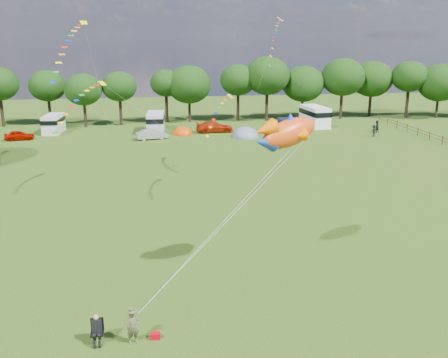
{
  "coord_description": "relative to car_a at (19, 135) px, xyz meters",
  "views": [
    {
      "loc": [
        -4.97,
        -24.34,
        13.44
      ],
      "look_at": [
        0.0,
        8.0,
        4.0
      ],
      "focal_mm": 40.0,
      "sensor_mm": 36.0,
      "label": 1
    }
  ],
  "objects": [
    {
      "name": "car_d",
      "position": [
        36.45,
        -1.26,
        0.08
      ],
      "size": [
        5.37,
        2.63,
        1.43
      ],
      "primitive_type": "imported",
      "rotation": [
        0.0,
        0.0,
        1.62
      ],
      "color": "black",
      "rests_on": "ground"
    },
    {
      "name": "streamer_kite_b",
      "position": [
        11.71,
        -24.91,
        7.66
      ],
      "size": [
        4.26,
        4.72,
        3.8
      ],
      "rotation": [
        0.0,
        0.0,
        0.97
      ],
      "color": "#FDFF0B",
      "rests_on": "ground"
    },
    {
      "name": "tent_greyblue",
      "position": [
        30.22,
        -2.68,
        -0.62
      ],
      "size": [
        3.84,
        4.21,
        2.86
      ],
      "color": "slate",
      "rests_on": "ground"
    },
    {
      "name": "campervan_d",
      "position": [
        42.33,
        4.14,
        1.01
      ],
      "size": [
        3.25,
        6.47,
        3.06
      ],
      "rotation": [
        0.0,
        0.0,
        1.67
      ],
      "color": "white",
      "rests_on": "ground"
    },
    {
      "name": "walker_a",
      "position": [
        49.51,
        -2.0,
        0.21
      ],
      "size": [
        0.94,
        0.73,
        1.7
      ],
      "primitive_type": "imported",
      "rotation": [
        0.0,
        0.0,
        3.43
      ],
      "color": "black",
      "rests_on": "ground"
    },
    {
      "name": "car_a",
      "position": [
        0.0,
        0.0,
        0.0
      ],
      "size": [
        4.01,
        2.07,
        1.28
      ],
      "primitive_type": "imported",
      "rotation": [
        0.0,
        0.0,
        1.72
      ],
      "color": "#A00D00",
      "rests_on": "ground"
    },
    {
      "name": "campervan_c",
      "position": [
        18.15,
        3.2,
        0.86
      ],
      "size": [
        2.78,
        5.82,
        2.78
      ],
      "rotation": [
        0.0,
        0.0,
        1.51
      ],
      "color": "silver",
      "rests_on": "ground"
    },
    {
      "name": "streamer_kite_a",
      "position": [
        9.89,
        -16.36,
        12.22
      ],
      "size": [
        3.41,
        5.52,
        5.78
      ],
      "rotation": [
        0.0,
        0.0,
        0.4
      ],
      "color": "#F8F000",
      "rests_on": "ground"
    },
    {
      "name": "kite_bag",
      "position": [
        16.98,
        -48.49,
        -0.49
      ],
      "size": [
        0.46,
        0.34,
        0.3
      ],
      "primitive_type": "cube",
      "rotation": [
        0.0,
        0.0,
        -0.14
      ],
      "color": "#B2000E",
      "rests_on": "ground"
    },
    {
      "name": "streamer_kite_c",
      "position": [
        23.08,
        -28.2,
        7.05
      ],
      "size": [
        3.06,
        4.93,
        2.78
      ],
      "rotation": [
        0.0,
        0.0,
        1.03
      ],
      "color": "yellow",
      "rests_on": "ground"
    },
    {
      "name": "fence",
      "position": [
        54.03,
        -9.92,
        0.06
      ],
      "size": [
        0.12,
        33.12,
        1.2
      ],
      "color": "#472D19",
      "rests_on": "ground"
    },
    {
      "name": "tree_line",
      "position": [
        27.34,
        10.57,
        5.71
      ],
      "size": [
        102.98,
        10.98,
        10.27
      ],
      "color": "black",
      "rests_on": "ground"
    },
    {
      "name": "car_c",
      "position": [
        26.48,
        1.6,
        0.13
      ],
      "size": [
        5.19,
        2.33,
        1.54
      ],
      "primitive_type": "imported",
      "rotation": [
        0.0,
        0.0,
        1.61
      ],
      "color": "#A42106",
      "rests_on": "ground"
    },
    {
      "name": "streamer_kite_d",
      "position": [
        29.02,
        -22.45,
        12.99
      ],
      "size": [
        2.62,
        5.17,
        4.31
      ],
      "rotation": [
        0.0,
        0.0,
        1.14
      ],
      "color": "#F1FF1F",
      "rests_on": "ground"
    },
    {
      "name": "kite_flyer",
      "position": [
        16.0,
        -48.67,
        0.17
      ],
      "size": [
        0.66,
        0.51,
        1.61
      ],
      "primitive_type": "imported",
      "rotation": [
        0.0,
        0.0,
        0.23
      ],
      "color": "#4D4E2F",
      "rests_on": "ground"
    },
    {
      "name": "tent_orange",
      "position": [
        21.84,
        0.66,
        -0.62
      ],
      "size": [
        2.86,
        3.14,
        2.24
      ],
      "color": "#D13900",
      "rests_on": "ground"
    },
    {
      "name": "ground_plane",
      "position": [
        22.03,
        -44.42,
        -0.64
      ],
      "size": [
        180.0,
        180.0,
        0.0
      ],
      "primitive_type": "plane",
      "color": "black",
      "rests_on": "ground"
    },
    {
      "name": "walker_b",
      "position": [
        47.76,
        -4.91,
        0.17
      ],
      "size": [
        1.13,
        0.72,
        1.62
      ],
      "primitive_type": "imported",
      "rotation": [
        0.0,
        0.0,
        3.38
      ],
      "color": "black",
      "rests_on": "ground"
    },
    {
      "name": "campervan_b",
      "position": [
        3.68,
        4.79,
        0.73
      ],
      "size": [
        2.63,
        5.37,
        2.55
      ],
      "rotation": [
        0.0,
        0.0,
        1.49
      ],
      "color": "silver",
      "rests_on": "ground"
    },
    {
      "name": "fish_kite",
      "position": [
        24.26,
        -43.25,
        7.76
      ],
      "size": [
        4.26,
        2.75,
        2.25
      ],
      "rotation": [
        0.0,
        -0.21,
        0.41
      ],
      "color": "#DD430E",
      "rests_on": "ground"
    },
    {
      "name": "camp_chair",
      "position": [
        14.39,
        -48.38,
        0.23
      ],
      "size": [
        0.59,
        0.58,
        1.45
      ],
      "rotation": [
        0.0,
        0.0,
        0.01
      ],
      "color": "#99999E",
      "rests_on": "ground"
    },
    {
      "name": "car_b",
      "position": [
        17.48,
        -2.2,
        0.05
      ],
      "size": [
        4.1,
        2.31,
        1.37
      ],
      "primitive_type": "imported",
      "rotation": [
        0.0,
        0.0,
        1.8
      ],
      "color": "gray",
      "rests_on": "ground"
    },
    {
      "name": "awning_navy",
      "position": [
        37.35,
        1.21,
        0.26
      ],
      "size": [
        3.15,
        2.68,
        1.79
      ],
      "primitive_type": "cube",
      "rotation": [
        0.0,
        0.0,
        -0.13
      ],
      "color": "black",
      "rests_on": "ground"
    }
  ]
}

